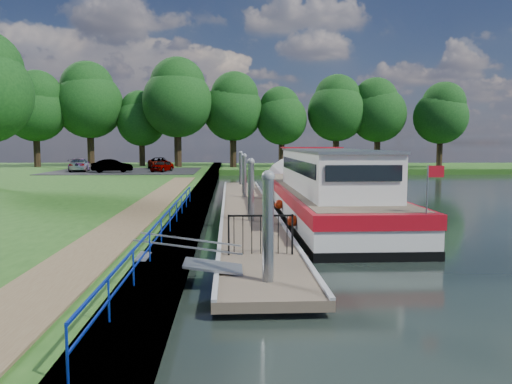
{
  "coord_description": "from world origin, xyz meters",
  "views": [
    {
      "loc": [
        -0.87,
        -11.64,
        3.56
      ],
      "look_at": [
        0.3,
        10.2,
        1.4
      ],
      "focal_mm": 35.0,
      "sensor_mm": 36.0,
      "label": 1
    }
  ],
  "objects": [
    {
      "name": "gate_panel",
      "position": [
        -0.0,
        2.2,
        1.15
      ],
      "size": [
        1.85,
        0.05,
        1.15
      ],
      "color": "black",
      "rests_on": "ground"
    },
    {
      "name": "car_a",
      "position": [
        -7.29,
        36.35,
        1.37
      ],
      "size": [
        2.15,
        3.37,
        1.07
      ],
      "primitive_type": "imported",
      "rotation": [
        0.0,
        0.0,
        -0.31
      ],
      "color": "#999999",
      "rests_on": "carpark"
    },
    {
      "name": "barge",
      "position": [
        3.6,
        13.16,
        1.09
      ],
      "size": [
        4.36,
        21.15,
        4.78
      ],
      "color": "black",
      "rests_on": "ground"
    },
    {
      "name": "horizon_trees",
      "position": [
        -1.61,
        48.68,
        7.95
      ],
      "size": [
        54.38,
        10.03,
        12.87
      ],
      "color": "#332316",
      "rests_on": "ground"
    },
    {
      "name": "gangway",
      "position": [
        -1.85,
        0.5,
        0.63
      ],
      "size": [
        2.58,
        1.0,
        0.92
      ],
      "color": "#A5A8AD",
      "rests_on": "ground"
    },
    {
      "name": "car_c",
      "position": [
        -15.3,
        37.24,
        1.45
      ],
      "size": [
        2.32,
        4.44,
        1.23
      ],
      "primitive_type": "imported",
      "rotation": [
        0.0,
        0.0,
        3.29
      ],
      "color": "#999999",
      "rests_on": "carpark"
    },
    {
      "name": "bank_edge",
      "position": [
        -2.55,
        15.0,
        0.39
      ],
      "size": [
        1.1,
        90.0,
        0.78
      ],
      "primitive_type": "cube",
      "color": "#473D2D",
      "rests_on": "ground"
    },
    {
      "name": "mooring_piles",
      "position": [
        0.0,
        13.0,
        1.28
      ],
      "size": [
        0.3,
        27.3,
        3.55
      ],
      "color": "gray",
      "rests_on": "ground"
    },
    {
      "name": "carpark",
      "position": [
        -11.0,
        38.0,
        0.81
      ],
      "size": [
        14.0,
        12.0,
        0.06
      ],
      "primitive_type": "cube",
      "color": "black",
      "rests_on": "riverbank"
    },
    {
      "name": "ground",
      "position": [
        0.0,
        0.0,
        0.0
      ],
      "size": [
        160.0,
        160.0,
        0.0
      ],
      "primitive_type": "plane",
      "color": "black",
      "rests_on": "ground"
    },
    {
      "name": "car_d",
      "position": [
        -8.17,
        41.04,
        1.44
      ],
      "size": [
        3.17,
        4.73,
        1.21
      ],
      "primitive_type": "imported",
      "rotation": [
        0.0,
        0.0,
        0.29
      ],
      "color": "#999999",
      "rests_on": "carpark"
    },
    {
      "name": "pontoon",
      "position": [
        0.0,
        13.0,
        0.18
      ],
      "size": [
        2.5,
        30.0,
        0.56
      ],
      "color": "brown",
      "rests_on": "ground"
    },
    {
      "name": "far_bank",
      "position": [
        12.0,
        52.0,
        0.3
      ],
      "size": [
        60.0,
        18.0,
        0.6
      ],
      "primitive_type": "cube",
      "color": "#204B15",
      "rests_on": "ground"
    },
    {
      "name": "car_b",
      "position": [
        -11.75,
        35.3,
        1.44
      ],
      "size": [
        3.78,
        1.65,
        1.21
      ],
      "primitive_type": "imported",
      "rotation": [
        0.0,
        0.0,
        1.68
      ],
      "color": "#999999",
      "rests_on": "carpark"
    },
    {
      "name": "blue_fence",
      "position": [
        -2.75,
        3.0,
        1.31
      ],
      "size": [
        0.04,
        18.04,
        0.72
      ],
      "color": "#0C2DBF",
      "rests_on": "riverbank"
    },
    {
      "name": "footpath",
      "position": [
        -4.4,
        8.0,
        0.8
      ],
      "size": [
        1.6,
        40.0,
        0.05
      ],
      "primitive_type": "cube",
      "color": "brown",
      "rests_on": "riverbank"
    }
  ]
}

